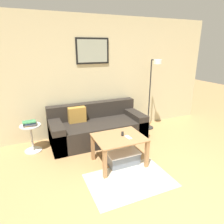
{
  "coord_description": "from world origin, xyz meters",
  "views": [
    {
      "loc": [
        -1.55,
        -1.32,
        1.92
      ],
      "look_at": [
        -0.25,
        1.66,
        0.85
      ],
      "focal_mm": 32.0,
      "sensor_mm": 36.0,
      "label": 1
    }
  ],
  "objects_px": {
    "floor_lamp": "(153,89)",
    "storage_bin": "(123,157)",
    "book_stack": "(30,123)",
    "cell_phone": "(128,137)",
    "remote_control": "(122,134)",
    "coffee_table": "(119,142)",
    "side_table": "(31,136)",
    "couch": "(97,128)"
  },
  "relations": [
    {
      "from": "couch",
      "to": "remote_control",
      "type": "distance_m",
      "value": 1.01
    },
    {
      "from": "coffee_table",
      "to": "side_table",
      "type": "bearing_deg",
      "value": 141.99
    },
    {
      "from": "storage_bin",
      "to": "floor_lamp",
      "type": "xyz_separation_m",
      "value": [
        1.27,
        1.06,
        0.89
      ]
    },
    {
      "from": "cell_phone",
      "to": "side_table",
      "type": "bearing_deg",
      "value": 137.99
    },
    {
      "from": "floor_lamp",
      "to": "book_stack",
      "type": "bearing_deg",
      "value": 179.96
    },
    {
      "from": "floor_lamp",
      "to": "storage_bin",
      "type": "bearing_deg",
      "value": -140.33
    },
    {
      "from": "couch",
      "to": "remote_control",
      "type": "xyz_separation_m",
      "value": [
        0.12,
        -0.97,
        0.24
      ]
    },
    {
      "from": "floor_lamp",
      "to": "cell_phone",
      "type": "bearing_deg",
      "value": -137.42
    },
    {
      "from": "couch",
      "to": "cell_phone",
      "type": "height_order",
      "value": "couch"
    },
    {
      "from": "storage_bin",
      "to": "book_stack",
      "type": "height_order",
      "value": "book_stack"
    },
    {
      "from": "side_table",
      "to": "remote_control",
      "type": "relative_size",
      "value": 3.56
    },
    {
      "from": "couch",
      "to": "cell_phone",
      "type": "relative_size",
      "value": 14.05
    },
    {
      "from": "coffee_table",
      "to": "book_stack",
      "type": "bearing_deg",
      "value": 142.5
    },
    {
      "from": "storage_bin",
      "to": "cell_phone",
      "type": "height_order",
      "value": "cell_phone"
    },
    {
      "from": "coffee_table",
      "to": "storage_bin",
      "type": "height_order",
      "value": "coffee_table"
    },
    {
      "from": "remote_control",
      "to": "cell_phone",
      "type": "xyz_separation_m",
      "value": [
        0.03,
        -0.15,
        -0.01
      ]
    },
    {
      "from": "floor_lamp",
      "to": "cell_phone",
      "type": "relative_size",
      "value": 11.83
    },
    {
      "from": "coffee_table",
      "to": "storage_bin",
      "type": "relative_size",
      "value": 1.5
    },
    {
      "from": "storage_bin",
      "to": "remote_control",
      "type": "relative_size",
      "value": 3.63
    },
    {
      "from": "storage_bin",
      "to": "remote_control",
      "type": "xyz_separation_m",
      "value": [
        0.04,
        0.1,
        0.4
      ]
    },
    {
      "from": "couch",
      "to": "cell_phone",
      "type": "xyz_separation_m",
      "value": [
        0.16,
        -1.12,
        0.23
      ]
    },
    {
      "from": "remote_control",
      "to": "couch",
      "type": "bearing_deg",
      "value": 124.11
    },
    {
      "from": "book_stack",
      "to": "cell_phone",
      "type": "distance_m",
      "value": 1.84
    },
    {
      "from": "book_stack",
      "to": "storage_bin",
      "type": "bearing_deg",
      "value": -37.19
    },
    {
      "from": "side_table",
      "to": "remote_control",
      "type": "distance_m",
      "value": 1.74
    },
    {
      "from": "couch",
      "to": "book_stack",
      "type": "height_order",
      "value": "couch"
    },
    {
      "from": "couch",
      "to": "book_stack",
      "type": "bearing_deg",
      "value": -179.5
    },
    {
      "from": "couch",
      "to": "floor_lamp",
      "type": "distance_m",
      "value": 1.54
    },
    {
      "from": "floor_lamp",
      "to": "cell_phone",
      "type": "xyz_separation_m",
      "value": [
        -1.2,
        -1.1,
        -0.5
      ]
    },
    {
      "from": "floor_lamp",
      "to": "coffee_table",
      "type": "bearing_deg",
      "value": -142.44
    },
    {
      "from": "floor_lamp",
      "to": "remote_control",
      "type": "xyz_separation_m",
      "value": [
        -1.24,
        -0.96,
        -0.49
      ]
    },
    {
      "from": "side_table",
      "to": "book_stack",
      "type": "height_order",
      "value": "book_stack"
    },
    {
      "from": "remote_control",
      "to": "cell_phone",
      "type": "distance_m",
      "value": 0.15
    },
    {
      "from": "side_table",
      "to": "couch",
      "type": "bearing_deg",
      "value": -0.26
    },
    {
      "from": "remote_control",
      "to": "cell_phone",
      "type": "height_order",
      "value": "remote_control"
    },
    {
      "from": "side_table",
      "to": "storage_bin",
      "type": "bearing_deg",
      "value": -37.68
    },
    {
      "from": "book_stack",
      "to": "remote_control",
      "type": "bearing_deg",
      "value": -33.84
    },
    {
      "from": "floor_lamp",
      "to": "remote_control",
      "type": "relative_size",
      "value": 11.04
    },
    {
      "from": "coffee_table",
      "to": "floor_lamp",
      "type": "bearing_deg",
      "value": 37.56
    },
    {
      "from": "storage_bin",
      "to": "floor_lamp",
      "type": "relative_size",
      "value": 0.33
    },
    {
      "from": "storage_bin",
      "to": "book_stack",
      "type": "xyz_separation_m",
      "value": [
        -1.39,
        1.06,
        0.47
      ]
    },
    {
      "from": "couch",
      "to": "cell_phone",
      "type": "distance_m",
      "value": 1.15
    }
  ]
}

